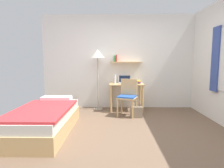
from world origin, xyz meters
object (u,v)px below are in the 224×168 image
(desk_chair, at_px, (128,95))
(book_stack, at_px, (137,82))
(desk, at_px, (126,89))
(water_bottle, at_px, (115,79))
(bed, at_px, (45,120))
(laptop, at_px, (125,81))
(standing_lamp, at_px, (98,57))
(handbag, at_px, (136,112))

(desk_chair, relative_size, book_stack, 3.64)
(desk, height_order, water_bottle, water_bottle)
(bed, xyz_separation_m, laptop, (1.55, 1.71, 0.54))
(standing_lamp, bearing_deg, water_bottle, -9.77)
(standing_lamp, xyz_separation_m, book_stack, (1.07, -0.01, -0.65))
(desk_chair, distance_m, laptop, 0.64)
(handbag, bearing_deg, desk, 105.50)
(laptop, height_order, handbag, laptop)
(book_stack, bearing_deg, handbag, -98.20)
(desk, bearing_deg, laptop, 126.13)
(standing_lamp, bearing_deg, bed, -116.13)
(desk, distance_m, desk_chair, 0.52)
(bed, xyz_separation_m, desk_chair, (1.60, 1.14, 0.26))
(water_bottle, bearing_deg, handbag, -52.85)
(desk_chair, distance_m, handbag, 0.45)
(water_bottle, relative_size, handbag, 0.59)
(water_bottle, bearing_deg, bed, -128.71)
(desk, xyz_separation_m, standing_lamp, (-0.77, 0.04, 0.84))
(water_bottle, height_order, book_stack, water_bottle)
(desk_chair, relative_size, standing_lamp, 0.54)
(desk, bearing_deg, standing_lamp, 176.73)
(bed, distance_m, standing_lamp, 2.22)
(handbag, bearing_deg, laptop, 107.39)
(desk_chair, distance_m, book_stack, 0.67)
(water_bottle, bearing_deg, book_stack, 6.39)
(desk_chair, height_order, standing_lamp, standing_lamp)
(standing_lamp, height_order, handbag, standing_lamp)
(bed, bearing_deg, laptop, 47.67)
(water_bottle, bearing_deg, standing_lamp, 170.23)
(desk, distance_m, standing_lamp, 1.14)
(desk_chair, height_order, handbag, desk_chair)
(desk, relative_size, laptop, 2.69)
(book_stack, bearing_deg, desk_chair, -118.72)
(bed, bearing_deg, desk, 45.85)
(water_bottle, bearing_deg, desk_chair, -57.03)
(book_stack, bearing_deg, desk, -173.84)
(bed, xyz_separation_m, water_bottle, (1.29, 1.61, 0.60))
(standing_lamp, xyz_separation_m, laptop, (0.72, 0.02, -0.63))
(water_bottle, distance_m, handbag, 1.09)
(standing_lamp, bearing_deg, book_stack, -0.63)
(bed, height_order, desk, desk)
(handbag, bearing_deg, book_stack, 81.80)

